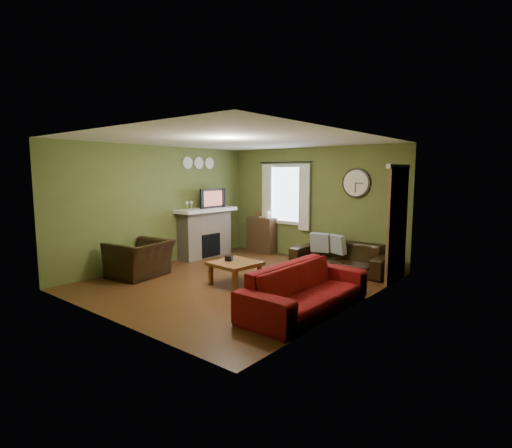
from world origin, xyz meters
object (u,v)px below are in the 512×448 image
Objects in this scene: bookshelf at (262,235)px; sofa_red at (306,288)px; coffee_table at (235,273)px; sofa_brown at (341,257)px; armchair at (140,259)px.

bookshelf is 4.37m from sofa_red.
coffee_table is at bearing -60.74° from bookshelf.
sofa_brown is 0.90× the size of sofa_red.
sofa_red reaches higher than sofa_brown.
coffee_table is at bearing -115.30° from sofa_brown.
coffee_table is (1.82, 0.77, -0.14)m from armchair.
sofa_brown is 4.04m from armchair.
bookshelf is at bearing 47.07° from sofa_red.
armchair reaches higher than sofa_red.
coffee_table is (-1.01, -2.13, -0.09)m from sofa_brown.
armchair is at bearing -96.07° from bookshelf.
sofa_red is (0.73, -2.50, 0.03)m from sofa_brown.
sofa_brown is at bearing -10.99° from bookshelf.
sofa_red is 3.58m from armchair.
armchair is at bearing 96.35° from sofa_red.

